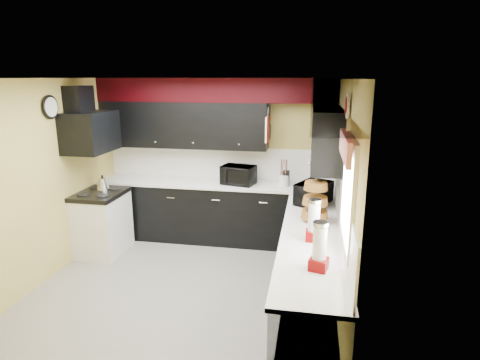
{
  "coord_description": "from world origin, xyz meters",
  "views": [
    {
      "loc": [
        1.46,
        -4.3,
        2.51
      ],
      "look_at": [
        0.53,
        0.81,
        1.18
      ],
      "focal_mm": 30.0,
      "sensor_mm": 36.0,
      "label": 1
    }
  ],
  "objects_px": {
    "toaster_oven": "(238,175)",
    "kettle": "(103,184)",
    "utensil_crock": "(284,180)",
    "microwave": "(314,193)",
    "knife_block": "(286,178)"
  },
  "relations": [
    {
      "from": "toaster_oven",
      "to": "kettle",
      "type": "distance_m",
      "value": 1.99
    },
    {
      "from": "utensil_crock",
      "to": "toaster_oven",
      "type": "bearing_deg",
      "value": -179.44
    },
    {
      "from": "microwave",
      "to": "utensil_crock",
      "type": "xyz_separation_m",
      "value": [
        -0.44,
        0.79,
        -0.05
      ]
    },
    {
      "from": "utensil_crock",
      "to": "kettle",
      "type": "distance_m",
      "value": 2.65
    },
    {
      "from": "microwave",
      "to": "knife_block",
      "type": "distance_m",
      "value": 0.93
    },
    {
      "from": "toaster_oven",
      "to": "utensil_crock",
      "type": "xyz_separation_m",
      "value": [
        0.68,
        0.01,
        -0.06
      ]
    },
    {
      "from": "knife_block",
      "to": "utensil_crock",
      "type": "bearing_deg",
      "value": -125.48
    },
    {
      "from": "utensil_crock",
      "to": "knife_block",
      "type": "relative_size",
      "value": 0.81
    },
    {
      "from": "toaster_oven",
      "to": "knife_block",
      "type": "distance_m",
      "value": 0.72
    },
    {
      "from": "kettle",
      "to": "utensil_crock",
      "type": "bearing_deg",
      "value": 12.59
    },
    {
      "from": "knife_block",
      "to": "toaster_oven",
      "type": "bearing_deg",
      "value": -175.76
    },
    {
      "from": "utensil_crock",
      "to": "knife_block",
      "type": "xyz_separation_m",
      "value": [
        0.03,
        0.05,
        0.02
      ]
    },
    {
      "from": "microwave",
      "to": "utensil_crock",
      "type": "height_order",
      "value": "microwave"
    },
    {
      "from": "toaster_oven",
      "to": "kettle",
      "type": "height_order",
      "value": "toaster_oven"
    },
    {
      "from": "utensil_crock",
      "to": "kettle",
      "type": "bearing_deg",
      "value": -167.41
    }
  ]
}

